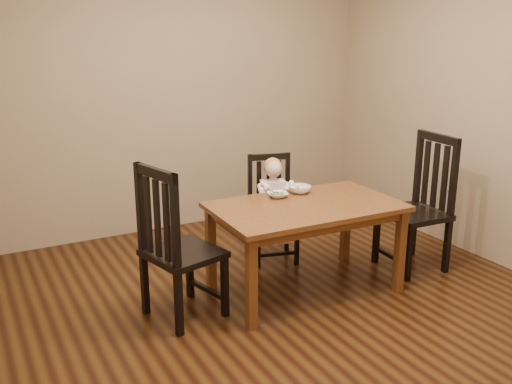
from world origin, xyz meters
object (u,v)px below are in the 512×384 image
chair_child (272,210)px  chair_right (419,205)px  bowl_veg (300,189)px  chair_left (176,247)px  dining_table (306,215)px  bowl_peas (278,195)px  toddler (273,198)px

chair_child → chair_right: (0.99, -0.76, 0.11)m
chair_right → bowl_veg: chair_right is taller
chair_child → chair_left: size_ratio=0.82×
dining_table → chair_right: (1.09, -0.07, -0.07)m
dining_table → bowl_peas: size_ratio=8.92×
dining_table → chair_right: 1.09m
toddler → bowl_peas: 0.46m
chair_child → toddler: chair_child is taller
bowl_peas → bowl_veg: (0.22, 0.02, 0.01)m
chair_right → chair_child: bearing=55.7°
chair_left → dining_table: bearing=73.1°
chair_child → toddler: (-0.01, -0.04, 0.12)m
chair_child → bowl_veg: (0.02, -0.41, 0.29)m
toddler → chair_right: bearing=160.0°
dining_table → chair_right: bearing=-3.5°
dining_table → bowl_peas: bowl_peas is taller
bowl_veg → chair_right: bearing=-19.8°
dining_table → bowl_peas: bearing=110.5°
chair_right → bowl_veg: bearing=73.5°
dining_table → chair_right: chair_right is taller
chair_child → toddler: bearing=90.0°
chair_left → bowl_peas: chair_left is taller
dining_table → chair_child: chair_child is taller
toddler → bowl_peas: (-0.19, -0.39, 0.16)m
chair_child → toddler: size_ratio=1.95×
chair_child → bowl_veg: size_ratio=5.00×
toddler → dining_table: bearing=97.5°
toddler → chair_left: bearing=44.0°
bowl_peas → chair_child: bearing=65.2°
chair_right → toddler: (-1.00, 0.72, 0.01)m
toddler → bowl_veg: (0.03, -0.37, 0.17)m
chair_child → chair_left: bearing=45.5°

